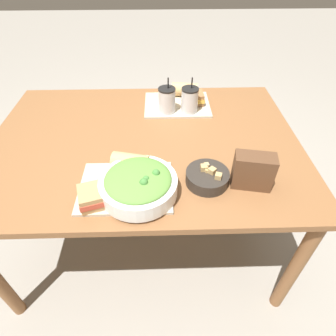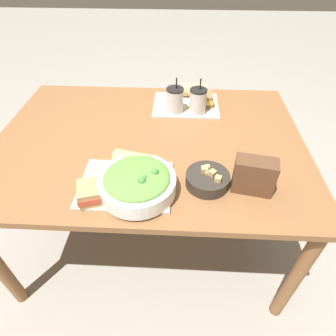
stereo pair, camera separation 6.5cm
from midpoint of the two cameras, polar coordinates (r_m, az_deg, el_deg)
ground_plane at (r=1.93m, az=-1.84°, el=-12.60°), size 12.00×12.00×0.00m
dining_table at (r=1.43m, az=-2.43°, el=3.37°), size 1.50×1.07×0.76m
tray_near at (r=1.13m, az=-6.94°, el=-3.41°), size 0.37×0.28×0.01m
tray_far at (r=1.64m, az=4.80°, el=12.58°), size 0.37×0.28×0.01m
salad_bowl at (r=1.06m, az=-4.53°, el=-2.90°), size 0.30×0.30×0.10m
soup_bowl at (r=1.13m, az=9.67°, el=-2.26°), size 0.17×0.17×0.08m
sandwich_near at (r=1.07m, az=-12.96°, el=-4.75°), size 0.15×0.14×0.06m
baguette_near at (r=1.17m, az=-5.60°, el=1.45°), size 0.17×0.11×0.08m
sandwich_far at (r=1.63m, az=8.05°, el=13.67°), size 0.12×0.11×0.06m
baguette_far at (r=1.71m, az=6.64°, el=15.39°), size 0.16×0.10×0.08m
drink_cup_dark at (r=1.53m, az=2.66°, el=13.40°), size 0.09×0.09×0.20m
drink_cup_red at (r=1.54m, az=7.30°, el=13.18°), size 0.09×0.09×0.19m
chip_bag at (r=1.12m, az=18.67°, el=-1.55°), size 0.16×0.10×0.15m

